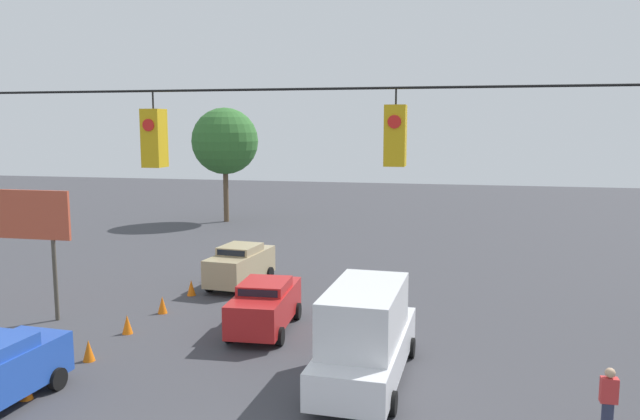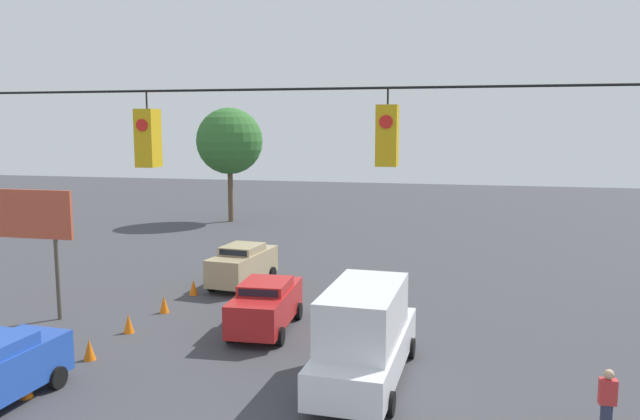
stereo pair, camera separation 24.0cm
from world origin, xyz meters
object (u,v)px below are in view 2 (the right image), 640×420
object	(u,v)px
overhead_signal_span	(155,244)
roadside_billboard	(15,221)
pedestrian	(607,402)
traffic_cone_nearest	(25,386)
sedan_red_withflow_mid	(266,304)
traffic_cone_fourth	(164,304)
sedan_tan_withflow_far	(243,264)
tree_horizon_left	(229,141)
box_truck_white_crossing_near	(365,335)
traffic_cone_fifth	(193,287)
traffic_cone_farthest	(213,274)
traffic_cone_second	(89,349)
traffic_cone_third	(129,324)

from	to	relation	value
overhead_signal_span	roadside_billboard	world-z (taller)	overhead_signal_span
pedestrian	traffic_cone_nearest	bearing A→B (deg)	5.22
sedan_red_withflow_mid	roadside_billboard	distance (m)	10.31
traffic_cone_fourth	traffic_cone_nearest	bearing A→B (deg)	89.71
sedan_tan_withflow_far	tree_horizon_left	world-z (taller)	tree_horizon_left
box_truck_white_crossing_near	traffic_cone_fourth	distance (m)	10.15
sedan_red_withflow_mid	traffic_cone_fifth	bearing A→B (deg)	-39.57
traffic_cone_farthest	pedestrian	size ratio (longest dim) A/B	0.42
sedan_red_withflow_mid	traffic_cone_fourth	world-z (taller)	sedan_red_withflow_mid
traffic_cone_second	traffic_cone_fourth	bearing A→B (deg)	-89.52
traffic_cone_farthest	pedestrian	bearing A→B (deg)	141.81
traffic_cone_farthest	traffic_cone_second	bearing A→B (deg)	91.01
overhead_signal_span	traffic_cone_fourth	xyz separation A→B (m)	(6.43, -12.54, -5.08)
pedestrian	sedan_red_withflow_mid	bearing A→B (deg)	-28.16
traffic_cone_fourth	tree_horizon_left	xyz separation A→B (m)	(6.10, -23.06, 5.86)
traffic_cone_second	box_truck_white_crossing_near	bearing A→B (deg)	-177.83
sedan_red_withflow_mid	traffic_cone_fourth	size ratio (longest dim) A/B	6.68
overhead_signal_span	traffic_cone_nearest	size ratio (longest dim) A/B	30.23
sedan_tan_withflow_far	traffic_cone_nearest	world-z (taller)	sedan_tan_withflow_far
traffic_cone_third	tree_horizon_left	xyz separation A→B (m)	(6.00, -25.59, 5.86)
traffic_cone_nearest	traffic_cone_farthest	world-z (taller)	same
traffic_cone_second	traffic_cone_third	bearing A→B (deg)	-86.76
box_truck_white_crossing_near	traffic_cone_fourth	size ratio (longest dim) A/B	9.45
traffic_cone_farthest	traffic_cone_nearest	bearing A→B (deg)	90.44
traffic_cone_fifth	sedan_red_withflow_mid	bearing A→B (deg)	140.43
box_truck_white_crossing_near	traffic_cone_fourth	world-z (taller)	box_truck_white_crossing_near
traffic_cone_fifth	pedestrian	world-z (taller)	pedestrian
sedan_tan_withflow_far	traffic_cone_second	bearing A→B (deg)	81.14
sedan_tan_withflow_far	traffic_cone_nearest	bearing A→B (deg)	82.74
overhead_signal_span	traffic_cone_nearest	distance (m)	9.37
traffic_cone_fifth	roadside_billboard	bearing A→B (deg)	39.46
overhead_signal_span	sedan_red_withflow_mid	bearing A→B (deg)	-81.03
traffic_cone_fourth	roadside_billboard	bearing A→B (deg)	17.58
traffic_cone_third	traffic_cone_farthest	xyz separation A→B (m)	(0.03, -7.80, 0.00)
traffic_cone_third	traffic_cone_fourth	bearing A→B (deg)	-92.42
box_truck_white_crossing_near	traffic_cone_fifth	world-z (taller)	box_truck_white_crossing_near
box_truck_white_crossing_near	traffic_cone_third	world-z (taller)	box_truck_white_crossing_near
sedan_tan_withflow_far	pedestrian	distance (m)	17.65
sedan_red_withflow_mid	roadside_billboard	size ratio (longest dim) A/B	0.92
traffic_cone_second	pedestrian	xyz separation A→B (m)	(-15.00, 1.50, 0.48)
tree_horizon_left	traffic_cone_second	bearing A→B (deg)	102.28
sedan_red_withflow_mid	traffic_cone_nearest	xyz separation A→B (m)	(4.66, 6.95, -0.62)
traffic_cone_fourth	traffic_cone_farthest	size ratio (longest dim) A/B	1.00
tree_horizon_left	traffic_cone_farthest	bearing A→B (deg)	108.53
sedan_red_withflow_mid	traffic_cone_second	bearing A→B (deg)	41.68
traffic_cone_nearest	traffic_cone_farthest	distance (m)	13.32
traffic_cone_third	pedestrian	bearing A→B (deg)	164.70
traffic_cone_fifth	traffic_cone_farthest	size ratio (longest dim) A/B	1.00
traffic_cone_fourth	traffic_cone_fifth	distance (m)	2.70
traffic_cone_fourth	tree_horizon_left	size ratio (longest dim) A/B	0.08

